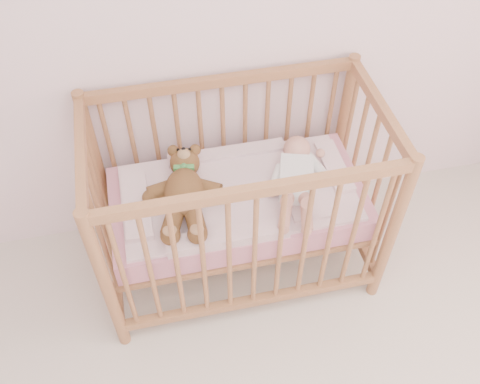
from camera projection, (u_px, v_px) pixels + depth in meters
name	position (u px, v px, depth m)	size (l,w,h in m)	color
crib	(238.00, 201.00, 2.60)	(1.36, 0.76, 1.00)	#AC6F49
mattress	(238.00, 203.00, 2.61)	(1.22, 0.62, 0.13)	pink
blanket	(238.00, 193.00, 2.55)	(1.10, 0.58, 0.06)	pink
baby	(296.00, 176.00, 2.53)	(0.29, 0.60, 0.15)	white
teddy_bear	(184.00, 193.00, 2.44)	(0.40, 0.57, 0.16)	brown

